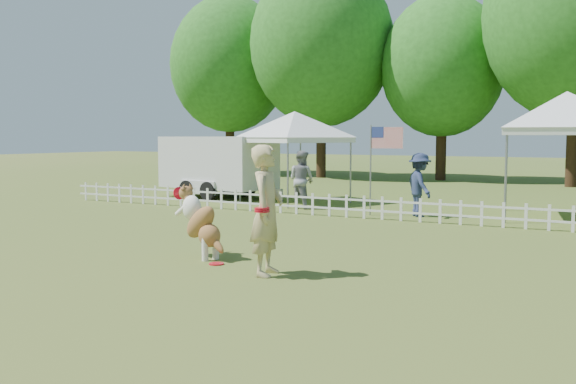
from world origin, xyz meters
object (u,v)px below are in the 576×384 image
at_px(dog, 201,222).
at_px(cargo_trailer, 218,166).
at_px(frisbee_on_turf, 216,264).
at_px(canopy_tent_right, 565,157).
at_px(canopy_tent_left, 295,158).
at_px(spectator_b, 420,185).
at_px(handler, 267,210).
at_px(flag_pole, 371,170).
at_px(spectator_a, 301,180).

height_order(dog, cargo_trailer, cargo_trailer).
relative_size(frisbee_on_turf, canopy_tent_right, 0.08).
distance_m(dog, canopy_tent_left, 9.80).
height_order(cargo_trailer, spectator_b, cargo_trailer).
distance_m(handler, flag_pole, 7.95).
relative_size(handler, dog, 1.59).
height_order(canopy_tent_left, cargo_trailer, canopy_tent_left).
bearing_deg(cargo_trailer, canopy_tent_left, 5.87).
height_order(handler, flag_pole, flag_pole).
distance_m(frisbee_on_turf, spectator_a, 8.53).
distance_m(dog, spectator_a, 7.99).
bearing_deg(handler, dog, 56.26).
height_order(handler, canopy_tent_right, canopy_tent_right).
relative_size(dog, spectator_b, 0.74).
bearing_deg(dog, canopy_tent_right, 79.42).
bearing_deg(canopy_tent_right, frisbee_on_turf, -125.42).
bearing_deg(flag_pole, canopy_tent_left, 144.24).
relative_size(handler, flag_pole, 0.83).
distance_m(cargo_trailer, flag_pole, 6.91).
xyz_separation_m(handler, spectator_b, (-0.12, 8.20, -0.16)).
relative_size(canopy_tent_left, canopy_tent_right, 0.89).
height_order(handler, frisbee_on_turf, handler).
relative_size(dog, flag_pole, 0.52).
xyz_separation_m(dog, frisbee_on_turf, (0.57, -0.36, -0.62)).
distance_m(dog, spectator_b, 7.73).
bearing_deg(spectator_a, cargo_trailer, -9.47).
xyz_separation_m(frisbee_on_turf, spectator_a, (-2.60, 8.08, 0.85)).
relative_size(canopy_tent_right, flag_pole, 1.32).
xyz_separation_m(frisbee_on_turf, cargo_trailer, (-6.76, 9.76, 1.08)).
bearing_deg(flag_pole, canopy_tent_right, 16.26).
bearing_deg(canopy_tent_left, cargo_trailer, -159.11).
height_order(canopy_tent_right, flag_pole, canopy_tent_right).
relative_size(spectator_a, spectator_b, 1.01).
distance_m(canopy_tent_right, spectator_a, 7.20).
height_order(cargo_trailer, flag_pole, flag_pole).
relative_size(frisbee_on_turf, spectator_b, 0.15).
height_order(flag_pole, spectator_b, flag_pole).
xyz_separation_m(dog, spectator_a, (-2.03, 7.73, 0.23)).
bearing_deg(spectator_b, canopy_tent_right, -107.77).
xyz_separation_m(frisbee_on_turf, canopy_tent_left, (-3.66, 9.62, 1.43)).
distance_m(handler, spectator_b, 8.20).
distance_m(frisbee_on_turf, canopy_tent_right, 10.46).
bearing_deg(spectator_b, dog, 127.80).
distance_m(dog, canopy_tent_right, 10.32).
bearing_deg(frisbee_on_turf, handler, -13.92).
bearing_deg(handler, canopy_tent_right, -32.24).
bearing_deg(canopy_tent_left, spectator_b, 3.33).
bearing_deg(spectator_a, canopy_tent_right, -157.60).
height_order(handler, spectator_a, handler).
bearing_deg(dog, cargo_trailer, 142.06).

